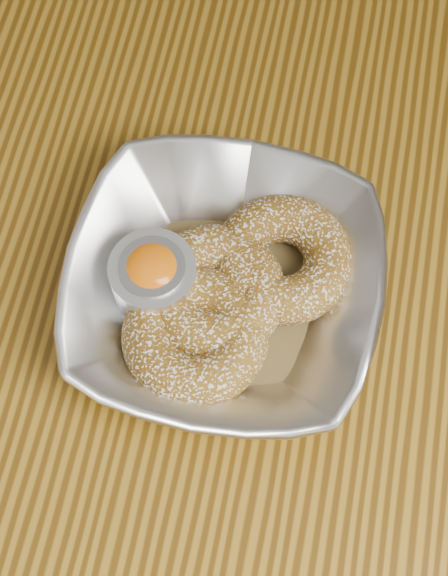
% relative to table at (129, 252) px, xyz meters
% --- Properties ---
extents(ground_plane, '(4.00, 4.00, 0.00)m').
position_rel_table_xyz_m(ground_plane, '(0.00, 0.00, -0.65)').
color(ground_plane, '#565659').
rests_on(ground_plane, ground).
extents(table, '(1.20, 0.80, 0.75)m').
position_rel_table_xyz_m(table, '(0.00, 0.00, 0.00)').
color(table, brown).
rests_on(table, ground_plane).
extents(serving_bowl, '(0.22, 0.22, 0.05)m').
position_rel_table_xyz_m(serving_bowl, '(0.10, -0.07, 0.13)').
color(serving_bowl, silver).
rests_on(serving_bowl, table).
extents(parchment, '(0.19, 0.19, 0.00)m').
position_rel_table_xyz_m(parchment, '(0.10, -0.07, 0.11)').
color(parchment, brown).
rests_on(parchment, table).
extents(donut_back, '(0.13, 0.13, 0.04)m').
position_rel_table_xyz_m(donut_back, '(0.13, -0.04, 0.13)').
color(donut_back, brown).
rests_on(donut_back, parchment).
extents(donut_front, '(0.14, 0.14, 0.04)m').
position_rel_table_xyz_m(donut_front, '(0.09, -0.11, 0.13)').
color(donut_front, brown).
rests_on(donut_front, parchment).
extents(donut_extra, '(0.13, 0.13, 0.04)m').
position_rel_table_xyz_m(donut_extra, '(0.09, -0.08, 0.13)').
color(donut_extra, brown).
rests_on(donut_extra, parchment).
extents(ramekin, '(0.06, 0.06, 0.05)m').
position_rel_table_xyz_m(ramekin, '(0.05, -0.08, 0.13)').
color(ramekin, silver).
rests_on(ramekin, table).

